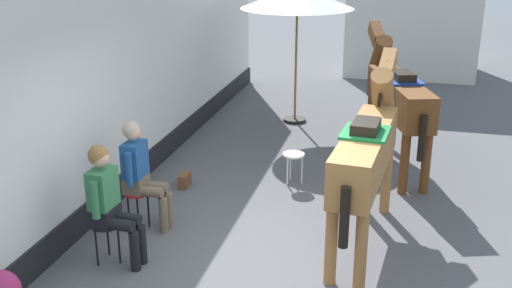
{
  "coord_description": "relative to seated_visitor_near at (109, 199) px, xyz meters",
  "views": [
    {
      "loc": [
        1.29,
        -5.6,
        3.54
      ],
      "look_at": [
        -0.4,
        1.2,
        1.05
      ],
      "focal_mm": 42.37,
      "sensor_mm": 36.0,
      "label": 1
    }
  ],
  "objects": [
    {
      "name": "saddled_horse_far",
      "position": [
        2.93,
        3.82,
        0.38
      ],
      "size": [
        1.18,
        2.89,
        2.06
      ],
      "color": "brown",
      "rests_on": "ground_plane"
    },
    {
      "name": "seated_visitor_far",
      "position": [
        -0.03,
        0.89,
        0.0
      ],
      "size": [
        0.61,
        0.49,
        1.39
      ],
      "color": "red",
      "rests_on": "ground_plane"
    },
    {
      "name": "pub_facade_wall",
      "position": [
        -0.84,
        1.68,
        0.76
      ],
      "size": [
        0.34,
        14.0,
        3.4
      ],
      "color": "white",
      "rests_on": "ground_plane"
    },
    {
      "name": "satchel_bag",
      "position": [
        0.03,
        2.2,
        -0.68
      ],
      "size": [
        0.13,
        0.29,
        0.2
      ],
      "primitive_type": "cube",
      "rotation": [
        0.0,
        0.0,
        4.76
      ],
      "color": "brown",
      "rests_on": "ground_plane"
    },
    {
      "name": "distant_cottage",
      "position": [
        3.11,
        10.84,
        1.02
      ],
      "size": [
        3.4,
        2.6,
        3.5
      ],
      "color": "silver",
      "rests_on": "ground_plane"
    },
    {
      "name": "saddled_horse_near",
      "position": [
        2.67,
        1.23,
        0.38
      ],
      "size": [
        0.63,
        3.0,
        2.06
      ],
      "color": "#9E6B38",
      "rests_on": "ground_plane"
    },
    {
      "name": "ground_plane",
      "position": [
        1.71,
        3.18,
        -0.78
      ],
      "size": [
        40.0,
        40.0,
        0.0
      ],
      "primitive_type": "plane",
      "color": "#56565B"
    },
    {
      "name": "seated_visitor_near",
      "position": [
        0.0,
        0.0,
        0.0
      ],
      "size": [
        0.61,
        0.49,
        1.39
      ],
      "color": "black",
      "rests_on": "ground_plane"
    },
    {
      "name": "spare_stool_white",
      "position": [
        1.54,
        2.72,
        -0.38
      ],
      "size": [
        0.32,
        0.32,
        0.46
      ],
      "color": "white",
      "rests_on": "ground_plane"
    }
  ]
}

